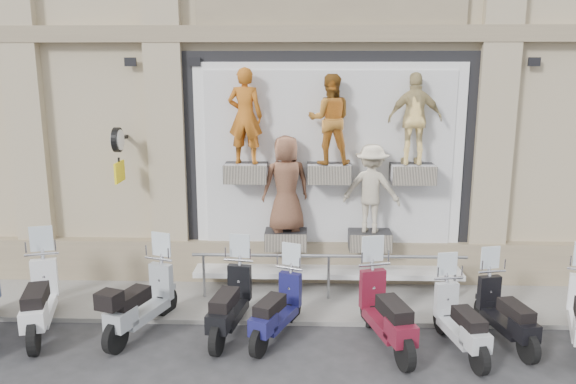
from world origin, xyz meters
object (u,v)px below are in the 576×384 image
Objects in this scene: scooter_b at (38,286)px; scooter_c at (141,289)px; scooter_e at (277,297)px; scooter_g at (461,309)px; clock_sign_bracket at (118,148)px; scooter_f at (387,298)px; guard_rail at (328,279)px; scooter_h at (507,301)px; scooter_d at (230,291)px.

scooter_c is at bearing -15.11° from scooter_b.
scooter_e reaches higher than scooter_g.
clock_sign_bracket is 0.58× the size of scooter_e.
scooter_b is 1.14× the size of scooter_e.
scooter_g is at bearing -21.24° from clock_sign_bracket.
scooter_b is at bearing 162.65° from scooter_f.
clock_sign_bracket reaches higher than scooter_e.
scooter_h reaches higher than guard_rail.
scooter_g is (2.80, -0.35, -0.01)m from scooter_e.
clock_sign_bracket reaches higher than guard_rail.
scooter_h is at bearing 7.70° from scooter_d.
scooter_d is at bearing -140.92° from guard_rail.
scooter_e is at bearing 16.50° from scooter_c.
scooter_b is 3.09m from scooter_d.
clock_sign_bracket is 0.59× the size of scooter_g.
clock_sign_bracket is 2.83m from scooter_b.
scooter_c reaches higher than scooter_h.
clock_sign_bracket is at bearing 169.62° from scooter_e.
clock_sign_bracket reaches higher than scooter_f.
scooter_g is (1.92, -1.80, 0.24)m from guard_rail.
scooter_b reaches higher than scooter_h.
scooter_b is 1.02× the size of scooter_f.
guard_rail is at bearing -6.84° from clock_sign_bracket.
scooter_c is at bearing 160.83° from scooter_f.
scooter_b is at bearing 165.56° from scooter_g.
scooter_h is (1.89, 0.18, -0.10)m from scooter_f.
scooter_e is (-0.87, -1.45, 0.25)m from guard_rail.
scooter_b reaches higher than scooter_g.
guard_rail is 4.93m from scooter_b.
clock_sign_bracket is at bearing 173.16° from guard_rail.
clock_sign_bracket reaches higher than scooter_d.
scooter_e is (3.03, -1.91, -2.09)m from clock_sign_bracket.
scooter_e is at bearing -32.31° from clock_sign_bracket.
scooter_e is at bearing 167.22° from scooter_h.
scooter_g is at bearing -21.73° from scooter_f.
scooter_g is at bearing 14.81° from scooter_e.
scooter_e is 0.89× the size of scooter_f.
scooter_b is at bearing -169.54° from scooter_d.
scooter_b is at bearing 166.91° from scooter_h.
guard_rail is at bearing -0.26° from scooter_b.
scooter_g is at bearing -20.12° from scooter_b.
scooter_f is (5.54, -0.28, -0.02)m from scooter_b.
clock_sign_bracket is at bearing 151.10° from scooter_d.
scooter_d reaches higher than scooter_h.
scooter_f is at bearing -19.39° from scooter_b.
scooter_h reaches higher than scooter_g.
scooter_c is (-3.07, -1.34, 0.31)m from guard_rail.
scooter_g is (4.99, -0.46, -0.07)m from scooter_c.
scooter_d is 4.35m from scooter_h.
scooter_d reaches higher than scooter_e.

